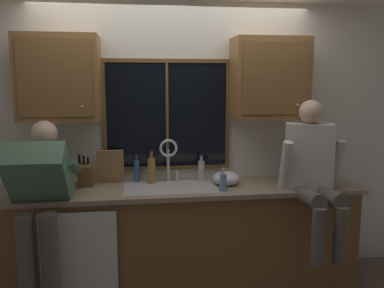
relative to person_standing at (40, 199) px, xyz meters
name	(u,v)px	position (x,y,z in m)	size (l,w,h in m)	color
back_wall	(173,141)	(1.08, 0.66, 0.33)	(5.56, 0.12, 2.55)	silver
window_glass	(167,115)	(1.02, 0.59, 0.58)	(1.10, 0.02, 0.95)	black
window_frame_top	(167,61)	(1.02, 0.58, 1.07)	(1.17, 0.02, 0.04)	brown
window_frame_bottom	(168,168)	(1.02, 0.58, 0.08)	(1.17, 0.02, 0.04)	brown
window_frame_left	(104,116)	(0.45, 0.58, 0.58)	(0.04, 0.02, 0.95)	brown
window_frame_right	(228,115)	(1.59, 0.58, 0.58)	(0.04, 0.02, 0.95)	brown
window_mullion_center	(167,115)	(1.02, 0.58, 0.58)	(0.02, 0.02, 0.95)	brown
lower_cabinet_run	(177,239)	(1.08, 0.31, -0.51)	(3.16, 0.58, 0.88)	brown
countertop	(177,190)	(1.08, 0.29, -0.05)	(3.22, 0.62, 0.04)	gray
dishwasher_front	(79,258)	(0.27, -0.01, -0.49)	(0.60, 0.02, 0.74)	white
upper_cabinet_left	(59,78)	(0.11, 0.43, 0.91)	(0.67, 0.36, 0.72)	olive
upper_cabinet_right	(270,78)	(1.93, 0.43, 0.91)	(0.67, 0.36, 0.72)	olive
sink	(170,198)	(1.02, 0.30, -0.13)	(0.80, 0.46, 0.21)	#B7B7BC
faucet	(169,155)	(1.03, 0.48, 0.23)	(0.18, 0.09, 0.40)	silver
person_standing	(40,199)	(0.00, 0.00, 0.00)	(0.53, 0.71, 1.52)	#595147
person_sitting_on_counter	(313,169)	(2.20, 0.02, 0.16)	(0.54, 0.65, 1.26)	#595147
knife_block	(85,175)	(0.29, 0.42, 0.08)	(0.12, 0.18, 0.32)	brown
cutting_board	(111,167)	(0.50, 0.51, 0.13)	(0.24, 0.02, 0.31)	#997047
mixing_bowl	(226,178)	(1.52, 0.33, 0.03)	(0.25, 0.25, 0.12)	silver
soap_dispenser	(223,182)	(1.45, 0.13, 0.05)	(0.06, 0.07, 0.20)	#668CCC
bottle_green_glass	(137,170)	(0.73, 0.53, 0.08)	(0.05, 0.05, 0.26)	#334C8C
bottle_tall_clear	(201,170)	(1.33, 0.48, 0.07)	(0.06, 0.06, 0.25)	#B7B7BC
bottle_amber_small	(151,170)	(0.87, 0.47, 0.10)	(0.07, 0.07, 0.30)	olive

